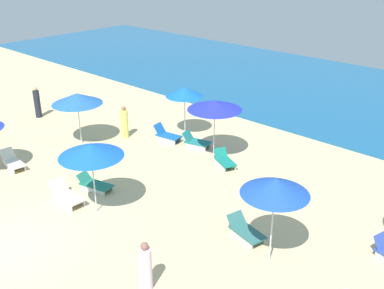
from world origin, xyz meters
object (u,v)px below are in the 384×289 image
Objects in this scene: lounge_chair_0_1 at (94,184)px; beachgoer_0 at (37,103)px; umbrella_0 at (91,150)px; umbrella_6 at (185,92)px; umbrella_1 at (215,105)px; umbrella_2 at (275,186)px; beachgoer_2 at (146,268)px; lounge_chair_0_0 at (66,196)px; lounge_chair_1_1 at (224,161)px; beachgoer_1 at (124,123)px; lounge_chair_6_0 at (167,135)px; lounge_chair_1_0 at (196,142)px; umbrella_3 at (77,99)px; lounge_chair_7_0 at (13,162)px; lounge_chair_2_0 at (245,231)px.

lounge_chair_0_1 is 0.88× the size of beachgoer_0.
umbrella_0 is 7.75m from umbrella_6.
umbrella_1 is at bearing -20.76° from umbrella_6.
umbrella_2 is 1.81× the size of beachgoer_2.
lounge_chair_0_0 reaches higher than lounge_chair_1_1.
beachgoer_2 is at bearing -60.09° from beachgoer_0.
umbrella_1 reaches higher than beachgoer_2.
lounge_chair_0_0 is at bearing -23.18° from beachgoer_1.
umbrella_0 is at bearing -165.19° from lounge_chair_6_0.
beachgoer_0 is 1.07× the size of beachgoer_1.
umbrella_0 reaches higher than lounge_chair_1_0.
umbrella_3 is 1.75× the size of lounge_chair_6_0.
lounge_chair_6_0 reaches higher than lounge_chair_0_1.
beachgoer_0 is (-7.74, -3.57, -1.45)m from umbrella_6.
lounge_chair_0_0 is 0.94× the size of beachgoer_1.
umbrella_6 is at bearing -15.45° from lounge_chair_7_0.
lounge_chair_1_1 is 5.71m from beachgoer_1.
umbrella_6 is at bearing 53.73° from umbrella_3.
lounge_chair_1_0 is (0.19, 6.96, -0.00)m from lounge_chair_0_0.
umbrella_2 reaches higher than umbrella_3.
lounge_chair_7_0 is (0.08, -3.53, -1.96)m from umbrella_3.
lounge_chair_1_1 is 8.12m from beachgoer_2.
umbrella_6 is (-1.17, 6.40, 2.04)m from lounge_chair_0_1.
lounge_chair_2_0 is at bearing -40.23° from umbrella_1.
lounge_chair_2_0 is at bearing -66.06° from lounge_chair_0_0.
umbrella_2 is 4.26m from beachgoer_2.
lounge_chair_6_0 is 7.99m from beachgoer_0.
lounge_chair_0_0 is at bearing -176.82° from lounge_chair_6_0.
lounge_chair_0_1 is at bearing 116.15° from lounge_chair_2_0.
beachgoer_2 reaches higher than lounge_chair_1_1.
lounge_chair_2_0 is (4.66, -3.94, -2.25)m from umbrella_1.
umbrella_1 is at bearing -26.68° from beachgoer_0.
beachgoer_2 is at bearing -62.28° from umbrella_1.
umbrella_0 is at bearing -30.30° from umbrella_3.
umbrella_2 is 1.86× the size of lounge_chair_2_0.
lounge_chair_6_0 is (-0.16, -1.11, -1.97)m from umbrella_6.
beachgoer_1 reaches higher than lounge_chair_0_1.
lounge_chair_2_0 is (3.76, -3.60, -0.02)m from lounge_chair_1_1.
lounge_chair_1_1 is 0.90× the size of lounge_chair_7_0.
lounge_chair_7_0 is at bearing -80.32° from beachgoer_0.
lounge_chair_0_0 is at bearing -163.13° from umbrella_2.
lounge_chair_1_0 is at bearing -26.59° from lounge_chair_7_0.
umbrella_2 reaches higher than lounge_chair_6_0.
beachgoer_0 is (-11.38, -2.18, 0.55)m from lounge_chair_1_1.
lounge_chair_0_1 is 7.90m from umbrella_2.
lounge_chair_2_0 is 0.92× the size of beachgoer_1.
lounge_chair_0_0 is 1.07× the size of lounge_chair_6_0.
lounge_chair_1_0 is (-1.13, 6.59, -2.13)m from umbrella_0.
beachgoer_0 is at bearing 98.09° from lounge_chair_2_0.
umbrella_3 is at bearing 47.53° from lounge_chair_0_1.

